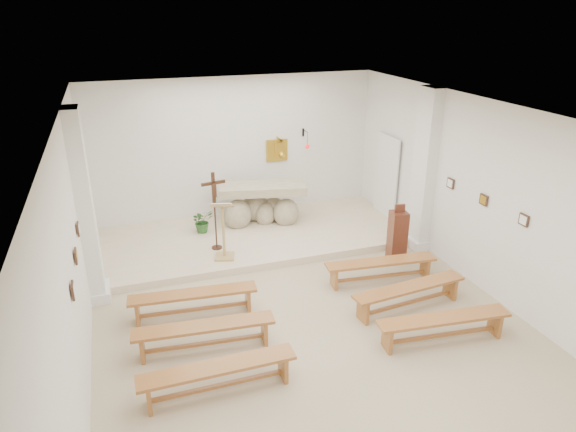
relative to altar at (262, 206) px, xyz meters
name	(u,v)px	position (x,y,z in m)	size (l,w,h in m)	color
ground	(308,321)	(-0.38, -4.10, -0.55)	(7.00, 10.00, 0.00)	#C0AE8B
wall_left	(73,261)	(-3.87, -4.10, 1.20)	(0.02, 10.00, 3.50)	white
wall_right	(492,202)	(3.11, -4.10, 1.20)	(0.02, 10.00, 3.50)	white
wall_back	(235,150)	(-0.38, 0.89, 1.20)	(7.00, 0.02, 3.50)	white
ceiling	(312,117)	(-0.38, -4.10, 2.94)	(7.00, 10.00, 0.02)	silver
sanctuary_platform	(254,237)	(-0.38, -0.60, -0.48)	(6.98, 3.00, 0.15)	beige
pilaster_left	(85,209)	(-3.75, -2.10, 1.20)	(0.26, 0.55, 3.50)	white
pilaster_right	(424,171)	(2.99, -2.10, 1.20)	(0.26, 0.55, 3.50)	white
gold_wall_relief	(277,150)	(0.67, 0.86, 1.10)	(0.55, 0.04, 0.55)	gold
sanctuary_lamp	(307,144)	(1.37, 0.61, 1.26)	(0.11, 0.36, 0.44)	black
station_frame_left_front	(73,290)	(-3.85, -4.90, 1.17)	(0.03, 0.20, 0.20)	#3D261B
station_frame_left_mid	(76,256)	(-3.85, -3.90, 1.17)	(0.03, 0.20, 0.20)	#3D261B
station_frame_left_rear	(78,229)	(-3.85, -2.90, 1.17)	(0.03, 0.20, 0.20)	#3D261B
station_frame_right_front	(524,220)	(3.09, -4.90, 1.17)	(0.03, 0.20, 0.20)	#3D261B
station_frame_right_mid	(484,200)	(3.09, -3.90, 1.17)	(0.03, 0.20, 0.20)	#3D261B
station_frame_right_rear	(451,183)	(3.09, -2.90, 1.17)	(0.03, 0.20, 0.20)	#3D261B
radiator_left	(94,268)	(-3.81, -1.40, -0.28)	(0.10, 0.85, 0.52)	silver
radiator_right	(403,223)	(3.05, -1.40, -0.28)	(0.10, 0.85, 0.52)	silver
altar	(262,206)	(0.00, 0.00, 0.00)	(2.15, 1.20, 1.05)	#B6AD8B
lectern	(223,230)	(-1.26, -1.57, 0.23)	(0.54, 0.49, 1.28)	tan
crucifix_stand	(215,205)	(-1.32, -1.08, 0.58)	(0.52, 0.22, 1.71)	#331A10
potted_plant	(202,221)	(-1.45, -0.11, -0.13)	(0.49, 0.42, 0.54)	#295923
donation_pedestal	(397,236)	(2.21, -2.53, 0.00)	(0.38, 0.38, 1.25)	#5A2C19
bench_left_front	(193,298)	(-2.18, -3.28, -0.21)	(2.20, 0.55, 0.46)	#A3682F
bench_right_front	(381,266)	(1.43, -3.28, -0.21)	(2.20, 0.58, 0.46)	#A3682F
bench_left_second	(204,331)	(-2.18, -4.30, -0.21)	(2.20, 0.55, 0.46)	#A3682F
bench_right_second	(409,292)	(1.43, -4.30, -0.21)	(2.20, 0.55, 0.46)	#A3682F
bench_left_third	(218,372)	(-2.18, -5.32, -0.21)	(2.18, 0.35, 0.46)	#A3682F
bench_right_third	(443,323)	(1.43, -5.32, -0.21)	(2.20, 0.58, 0.46)	#A3682F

